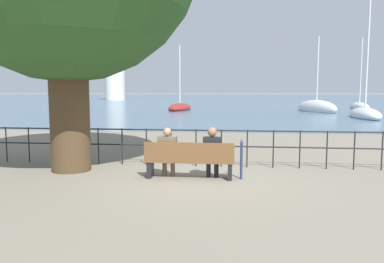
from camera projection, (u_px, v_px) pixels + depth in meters
name	position (u px, v px, depth m)	size (l,w,h in m)	color
ground_plane	(190.00, 178.00, 9.11)	(1000.00, 1000.00, 0.00)	gray
harbor_water	(233.00, 96.00, 167.36)	(600.00, 300.00, 0.01)	slate
park_bench	(189.00, 161.00, 9.00)	(2.15, 0.45, 0.90)	brown
seated_person_left	(168.00, 150.00, 9.11)	(0.46, 0.35, 1.23)	brown
seated_person_right	(212.00, 150.00, 8.99)	(0.43, 0.35, 1.25)	black
promenade_railing	(196.00, 142.00, 10.51)	(15.73, 0.04, 1.05)	black
closed_umbrella	(241.00, 157.00, 8.96)	(0.09, 0.09, 0.98)	navy
sailboat_0	(68.00, 108.00, 39.48)	(4.65, 8.65, 8.91)	black
sailboat_1	(359.00, 106.00, 45.86)	(1.98, 6.61, 8.96)	silver
sailboat_2	(365.00, 114.00, 29.78)	(2.15, 6.33, 11.14)	silver
sailboat_3	(316.00, 108.00, 38.90)	(4.04, 6.69, 8.25)	silver
sailboat_4	(180.00, 108.00, 43.02)	(2.58, 7.12, 7.69)	maroon
harbor_lighthouse	(114.00, 49.00, 91.55)	(4.77, 4.77, 26.64)	silver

